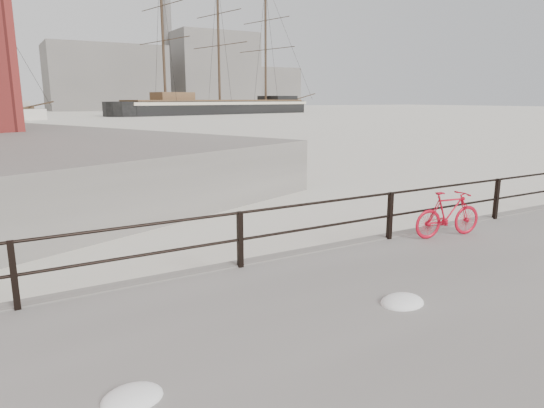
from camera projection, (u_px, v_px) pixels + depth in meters
name	position (u px, v px, depth m)	size (l,w,h in m)	color
ground	(488.00, 231.00, 12.16)	(400.00, 400.00, 0.00)	white
guardrail	(496.00, 199.00, 11.86)	(28.00, 0.10, 1.00)	black
bicycle	(448.00, 214.00, 10.31)	(1.65, 0.25, 0.99)	red
barque_black	(220.00, 114.00, 105.85)	(58.37, 19.10, 33.15)	black
industrial_west	(106.00, 78.00, 138.42)	(32.00, 18.00, 18.00)	gray
industrial_mid	(212.00, 72.00, 159.15)	(26.00, 20.00, 24.00)	gray
industrial_east	(266.00, 88.00, 175.70)	(20.00, 16.00, 14.00)	gray
smokestack	(168.00, 39.00, 154.89)	(2.80, 2.80, 44.00)	gray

